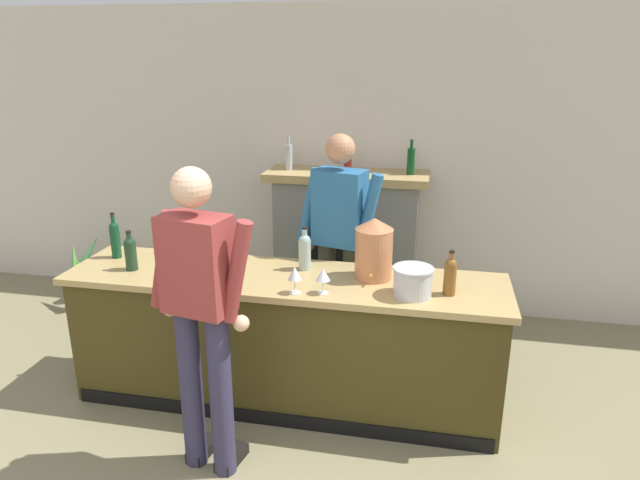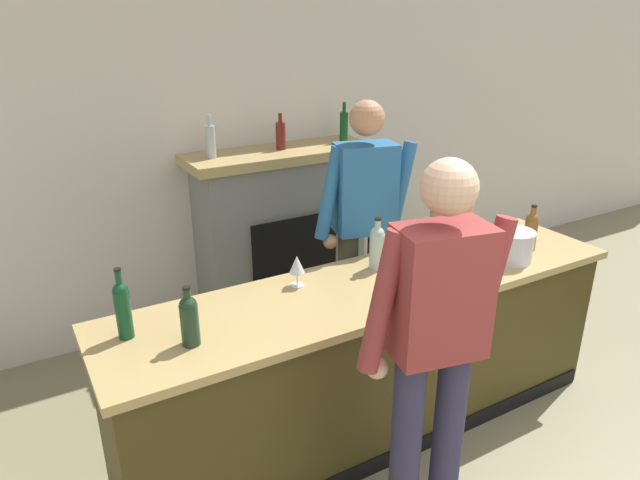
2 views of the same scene
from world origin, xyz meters
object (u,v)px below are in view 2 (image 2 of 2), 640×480
Objects in this scene: person_bartender at (364,231)px; wine_bottle_cabernet_heavy at (531,230)px; ice_bucket_steel at (512,246)px; fireplace_stone at (282,233)px; wine_bottle_burgundy_dark at (189,318)px; wine_glass_front_right at (451,266)px; person_customer at (434,354)px; wine_bottle_merlot_tall at (123,307)px; wine_bottle_riesling_slim at (377,246)px; wine_glass_by_dispenser at (297,265)px; copper_dispenser at (450,223)px; wine_glass_front_left at (430,274)px.

person_bartender is 1.00m from wine_bottle_cabernet_heavy.
person_bartender reaches higher than ice_bucket_steel.
fireplace_stone reaches higher than ice_bucket_steel.
wine_glass_front_right is (1.35, -0.13, -0.01)m from wine_bottle_burgundy_dark.
person_customer is at bearing -40.60° from wine_bottle_burgundy_dark.
wine_bottle_merlot_tall is 1.11× the size of wine_bottle_riesling_slim.
fireplace_stone is 9.60× the size of wine_glass_by_dispenser.
ice_bucket_steel is 2.13m from wine_bottle_merlot_tall.
fireplace_stone is at bearing 86.76° from wine_bottle_riesling_slim.
wine_glass_by_dispenser is (-0.12, 0.94, 0.05)m from person_customer.
copper_dispenser is 1.36× the size of wine_bottle_riesling_slim.
person_bartender is 4.44× the size of copper_dispenser.
ice_bucket_steel is 1.43× the size of wine_glass_front_left.
wine_glass_front_right is at bearing -130.85° from copper_dispenser.
person_customer is at bearing -101.15° from fireplace_stone.
wine_bottle_burgundy_dark reaches higher than wine_glass_front_left.
person_customer is 1.20m from copper_dispenser.
fireplace_stone reaches higher than copper_dispenser.
person_bartender is at bearing 15.12° from wine_bottle_merlot_tall.
fireplace_stone is 0.91× the size of person_bartender.
copper_dispenser reaches higher than ice_bucket_steel.
copper_dispenser is at bearing 138.41° from ice_bucket_steel.
person_customer reaches higher than wine_bottle_burgundy_dark.
wine_bottle_cabernet_heavy is at bearing -10.47° from wine_glass_by_dispenser.
wine_glass_front_left is (-0.14, -0.78, 0.05)m from person_bartender.
copper_dispenser is at bearing 49.15° from wine_glass_front_right.
wine_glass_by_dispenser is at bearing 149.58° from wine_glass_front_right.
person_customer is at bearing -136.85° from wine_glass_front_right.
wine_bottle_riesling_slim is 1.75× the size of wine_glass_by_dispenser.
person_customer reaches higher than copper_dispenser.
wine_glass_front_right is at bearing -5.68° from wine_bottle_burgundy_dark.
ice_bucket_steel is at bearing 8.69° from wine_glass_front_left.
wine_bottle_merlot_tall is (-1.55, -0.42, 0.08)m from person_bartender.
copper_dispenser is at bearing -0.65° from wine_bottle_merlot_tall.
fireplace_stone reaches higher than wine_bottle_riesling_slim.
wine_glass_front_right is (1.58, -0.33, -0.03)m from wine_bottle_merlot_tall.
wine_glass_front_left is (-0.92, -0.17, -0.00)m from wine_bottle_cabernet_heavy.
wine_bottle_cabernet_heavy reaches higher than wine_glass_front_right.
wine_glass_front_left is (1.41, -0.37, -0.02)m from wine_bottle_merlot_tall.
person_bartender is 0.76m from wine_glass_front_right.
wine_glass_by_dispenser is at bearing 22.17° from wine_bottle_burgundy_dark.
wine_bottle_burgundy_dark reaches higher than ice_bucket_steel.
fireplace_stone is 0.91× the size of person_customer.
wine_glass_by_dispenser is at bearing 140.02° from wine_glass_front_left.
wine_bottle_burgundy_dark reaches higher than wine_glass_by_dispenser.
wine_bottle_merlot_tall is at bearing 139.26° from person_customer.
person_customer is 6.02× the size of wine_bottle_riesling_slim.
copper_dispenser is at bearing -7.52° from wine_bottle_riesling_slim.
person_bartender reaches higher than wine_bottle_cabernet_heavy.
copper_dispenser is (0.84, 0.85, 0.14)m from person_customer.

